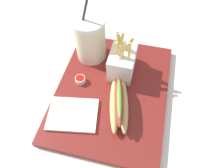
# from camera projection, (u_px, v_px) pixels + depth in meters

# --- Properties ---
(ground_plane) EXTENTS (2.40, 2.40, 0.02)m
(ground_plane) POSITION_uv_depth(u_px,v_px,m) (112.00, 95.00, 0.66)
(ground_plane) COLOR silver
(food_tray) EXTENTS (0.42, 0.33, 0.02)m
(food_tray) POSITION_uv_depth(u_px,v_px,m) (112.00, 91.00, 0.64)
(food_tray) COLOR maroon
(food_tray) RESTS_ON ground_plane
(soda_cup) EXTENTS (0.10, 0.10, 0.24)m
(soda_cup) POSITION_uv_depth(u_px,v_px,m) (90.00, 39.00, 0.65)
(soda_cup) COLOR beige
(soda_cup) RESTS_ON food_tray
(fries_basket) EXTENTS (0.10, 0.07, 0.15)m
(fries_basket) POSITION_uv_depth(u_px,v_px,m) (122.00, 62.00, 0.63)
(fries_basket) COLOR white
(fries_basket) RESTS_ON food_tray
(hot_dog_1) EXTENTS (0.18, 0.09, 0.06)m
(hot_dog_1) POSITION_uv_depth(u_px,v_px,m) (119.00, 104.00, 0.57)
(hot_dog_1) COLOR tan
(hot_dog_1) RESTS_ON food_tray
(ketchup_cup_1) EXTENTS (0.03, 0.03, 0.02)m
(ketchup_cup_1) POSITION_uv_depth(u_px,v_px,m) (80.00, 79.00, 0.64)
(ketchup_cup_1) COLOR white
(ketchup_cup_1) RESTS_ON food_tray
(napkin_stack) EXTENTS (0.12, 0.15, 0.01)m
(napkin_stack) POSITION_uv_depth(u_px,v_px,m) (73.00, 114.00, 0.58)
(napkin_stack) COLOR white
(napkin_stack) RESTS_ON food_tray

